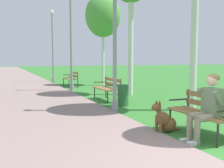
# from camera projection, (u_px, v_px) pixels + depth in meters

# --- Properties ---
(paved_path) EXTENTS (3.94, 60.00, 0.04)m
(paved_path) POSITION_uv_depth(u_px,v_px,m) (13.00, 75.00, 25.15)
(paved_path) COLOR gray
(paved_path) RESTS_ON ground
(park_bench_near) EXTENTS (0.55, 1.50, 0.85)m
(park_bench_near) POSITION_uv_depth(u_px,v_px,m) (203.00, 110.00, 5.20)
(park_bench_near) COLOR olive
(park_bench_near) RESTS_ON ground
(park_bench_mid) EXTENTS (0.55, 1.50, 0.85)m
(park_bench_mid) POSITION_uv_depth(u_px,v_px,m) (108.00, 87.00, 9.66)
(park_bench_mid) COLOR olive
(park_bench_mid) RESTS_ON ground
(park_bench_far) EXTENTS (0.55, 1.50, 0.85)m
(park_bench_far) POSITION_uv_depth(u_px,v_px,m) (71.00, 77.00, 14.66)
(park_bench_far) COLOR olive
(park_bench_far) RESTS_ON ground
(person_seated_on_near_bench) EXTENTS (0.74, 0.49, 1.25)m
(person_seated_on_near_bench) POSITION_uv_depth(u_px,v_px,m) (208.00, 105.00, 4.80)
(person_seated_on_near_bench) COLOR gray
(person_seated_on_near_bench) RESTS_ON ground
(dog_brown) EXTENTS (0.83, 0.34, 0.71)m
(dog_brown) POSITION_uv_depth(u_px,v_px,m) (165.00, 120.00, 5.41)
(dog_brown) COLOR brown
(dog_brown) RESTS_ON ground
(lamp_post_near) EXTENTS (0.24, 0.24, 4.61)m
(lamp_post_near) POSITION_uv_depth(u_px,v_px,m) (115.00, 29.00, 7.41)
(lamp_post_near) COLOR gray
(lamp_post_near) RESTS_ON ground
(lamp_post_mid) EXTENTS (0.24, 0.24, 4.73)m
(lamp_post_mid) POSITION_uv_depth(u_px,v_px,m) (71.00, 40.00, 12.36)
(lamp_post_mid) COLOR gray
(lamp_post_mid) RESTS_ON ground
(lamp_post_far) EXTENTS (0.24, 0.24, 4.73)m
(lamp_post_far) POSITION_uv_depth(u_px,v_px,m) (53.00, 45.00, 17.20)
(lamp_post_far) COLOR gray
(lamp_post_far) RESTS_ON ground
(birch_tree_fourth) EXTENTS (2.05, 1.85, 5.27)m
(birch_tree_fourth) POSITION_uv_depth(u_px,v_px,m) (103.00, 16.00, 15.08)
(birch_tree_fourth) COLOR silver
(birch_tree_fourth) RESTS_ON ground
(litter_bin) EXTENTS (0.36, 0.36, 0.70)m
(litter_bin) POSITION_uv_depth(u_px,v_px,m) (123.00, 95.00, 8.54)
(litter_bin) COLOR #2D6638
(litter_bin) RESTS_ON ground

